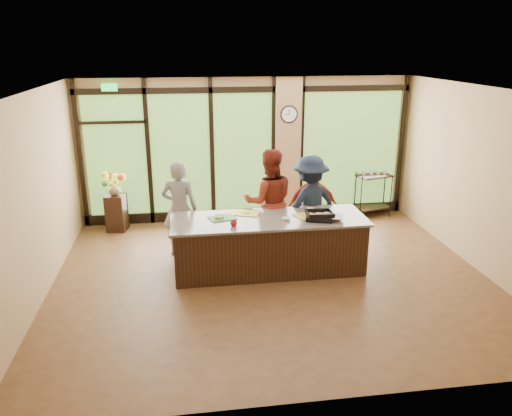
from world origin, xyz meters
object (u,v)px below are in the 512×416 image
object	(u,v)px
cook_left	(180,209)
roasting_pan	(319,218)
island_base	(269,245)
bar_cart	(373,189)
flower_stand	(117,213)
cook_right	(310,204)

from	to	relation	value
cook_left	roasting_pan	bearing A→B (deg)	165.93
island_base	bar_cart	xyz separation A→B (m)	(2.74, 2.44, 0.17)
cook_left	bar_cart	size ratio (longest dim) A/B	1.71
flower_stand	bar_cart	xyz separation A→B (m)	(5.48, 0.15, 0.23)
cook_right	cook_left	bearing A→B (deg)	-25.09
roasting_pan	bar_cart	bearing A→B (deg)	72.46
cook_right	flower_stand	distance (m)	3.97
cook_right	island_base	bearing A→B (deg)	18.18
roasting_pan	flower_stand	world-z (taller)	roasting_pan
island_base	cook_left	xyz separation A→B (m)	(-1.45, 0.86, 0.43)
cook_left	bar_cart	xyz separation A→B (m)	(4.19, 1.58, -0.26)
island_base	roasting_pan	world-z (taller)	roasting_pan
cook_left	cook_right	xyz separation A→B (m)	(2.32, -0.13, 0.02)
island_base	cook_left	distance (m)	1.74
cook_left	flower_stand	bearing A→B (deg)	-37.07
cook_left	flower_stand	world-z (taller)	cook_left
cook_right	roasting_pan	bearing A→B (deg)	63.94
island_base	cook_left	world-z (taller)	cook_left
island_base	cook_right	bearing A→B (deg)	39.96
roasting_pan	bar_cart	world-z (taller)	bar_cart
roasting_pan	cook_right	bearing A→B (deg)	104.66
island_base	flower_stand	world-z (taller)	island_base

